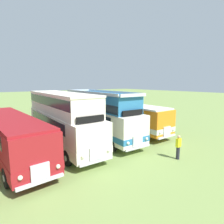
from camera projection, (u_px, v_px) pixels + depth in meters
name	position (u px, v px, depth m)	size (l,w,h in m)	color
bus_fifth_in_row	(11.00, 134.00, 13.25)	(3.12, 11.50, 2.99)	maroon
bus_sixth_in_row	(62.00, 117.00, 15.52)	(2.83, 10.73, 4.49)	silver
bus_seventh_in_row	(100.00, 114.00, 18.01)	(3.08, 10.76, 4.52)	silver
bus_eighth_in_row	(127.00, 115.00, 20.68)	(2.75, 10.62, 2.99)	orange
marshal_person	(178.00, 147.00, 13.12)	(0.36, 0.24, 1.73)	#23232D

